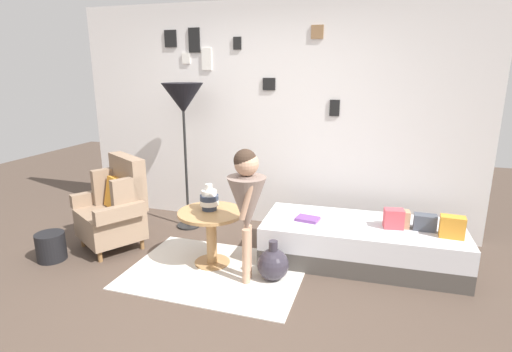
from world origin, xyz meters
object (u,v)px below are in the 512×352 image
Objects in this scene: person_child at (247,198)px; book_on_daybed at (308,219)px; demijohn_near at (273,264)px; vase_striped at (209,199)px; floor_lamp at (183,102)px; magazine_basket at (51,247)px; armchair at (116,207)px; daybed at (361,243)px; side_table at (211,226)px.

person_child is 5.51× the size of book_on_daybed.
book_on_daybed reaches higher than demijohn_near.
person_child is 0.84m from book_on_daybed.
person_child reaches higher than vase_striped.
book_on_daybed is (0.42, 0.62, -0.37)m from person_child.
vase_striped is 0.15× the size of floor_lamp.
magazine_basket is at bearing -126.63° from floor_lamp.
armchair is 0.50× the size of daybed.
daybed is 1.31m from person_child.
side_table reaches higher than demijohn_near.
side_table is 2.25× the size of magazine_basket.
armchair is 1.63m from person_child.
magazine_basket is at bearing -172.41° from demijohn_near.
daybed is at bearing 39.29° from demijohn_near.
person_child is 4.33× the size of magazine_basket.
floor_lamp reaches higher than side_table.
daybed is at bearing 16.87° from magazine_basket.
vase_striped is (1.10, -0.03, 0.21)m from armchair.
person_child reaches higher than daybed.
person_child is at bearing 5.67° from magazine_basket.
person_child reaches higher than book_on_daybed.
floor_lamp is (-0.66, 0.80, 1.09)m from side_table.
floor_lamp is 1.40× the size of person_child.
book_on_daybed is (-0.52, -0.07, 0.22)m from daybed.
side_table is 2.46× the size of vase_striped.
side_table is 2.86× the size of book_on_daybed.
vase_striped is at bearing 151.75° from person_child.
magazine_basket is (-2.00, -0.20, -0.64)m from person_child.
demijohn_near is 2.23m from magazine_basket.
side_table is at bearing 14.60° from magazine_basket.
person_child is at bearing -42.70° from floor_lamp.
floor_lamp reaches higher than daybed.
armchair reaches higher than book_on_daybed.
vase_striped is 1.68m from magazine_basket.
daybed is 8.75× the size of book_on_daybed.
person_child reaches higher than side_table.
side_table is at bearing 170.15° from demijohn_near.
floor_lamp is 7.73× the size of book_on_daybed.
vase_striped reaches higher than magazine_basket.
daybed is at bearing 7.62° from book_on_daybed.
vase_striped is 0.54m from person_child.
person_child is (-0.95, -0.69, 0.58)m from daybed.
magazine_basket is (-0.44, -0.48, -0.30)m from armchair.
magazine_basket is (-1.57, -0.41, -0.26)m from side_table.
floor_lamp reaches higher than armchair.
daybed reaches higher than demijohn_near.
person_child is (0.43, -0.21, 0.39)m from side_table.
magazine_basket is at bearing -174.33° from person_child.
side_table reaches higher than book_on_daybed.
book_on_daybed is at bearing 25.87° from side_table.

